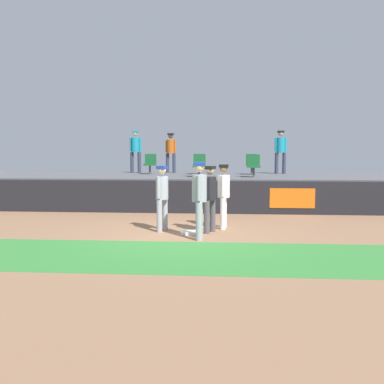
{
  "coord_description": "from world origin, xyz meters",
  "views": [
    {
      "loc": [
        1.07,
        -11.29,
        2.19
      ],
      "look_at": [
        0.13,
        0.94,
        1.0
      ],
      "focal_mm": 41.42,
      "sensor_mm": 36.0,
      "label": 1
    }
  ],
  "objects_px": {
    "seat_front_center": "(199,164)",
    "seat_back_center": "(199,163)",
    "spectator_hooded": "(136,148)",
    "player_fielder_home": "(224,192)",
    "spectator_capped": "(281,149)",
    "player_coach_visitor": "(199,195)",
    "seat_back_right": "(252,163)",
    "player_runner_visitor": "(162,194)",
    "first_base": "(189,233)",
    "seat_back_left": "(150,163)",
    "seat_front_right": "(254,165)",
    "player_umpire": "(210,194)",
    "spectator_casual": "(171,150)"
  },
  "relations": [
    {
      "from": "first_base",
      "to": "seat_back_right",
      "type": "distance_m",
      "value": 7.49
    },
    {
      "from": "seat_back_right",
      "to": "spectator_hooded",
      "type": "bearing_deg",
      "value": 168.69
    },
    {
      "from": "seat_back_right",
      "to": "spectator_capped",
      "type": "distance_m",
      "value": 1.54
    },
    {
      "from": "seat_front_center",
      "to": "seat_back_center",
      "type": "height_order",
      "value": "same"
    },
    {
      "from": "seat_back_left",
      "to": "spectator_hooded",
      "type": "relative_size",
      "value": 0.46
    },
    {
      "from": "player_fielder_home",
      "to": "spectator_capped",
      "type": "distance_m",
      "value": 7.31
    },
    {
      "from": "player_runner_visitor",
      "to": "player_umpire",
      "type": "height_order",
      "value": "player_umpire"
    },
    {
      "from": "player_runner_visitor",
      "to": "seat_back_left",
      "type": "height_order",
      "value": "seat_back_left"
    },
    {
      "from": "spectator_hooded",
      "to": "spectator_capped",
      "type": "distance_m",
      "value": 6.27
    },
    {
      "from": "seat_back_center",
      "to": "player_runner_visitor",
      "type": "bearing_deg",
      "value": -94.94
    },
    {
      "from": "player_umpire",
      "to": "spectator_casual",
      "type": "distance_m",
      "value": 8.25
    },
    {
      "from": "player_runner_visitor",
      "to": "player_umpire",
      "type": "xyz_separation_m",
      "value": [
        1.27,
        -0.09,
        0.0
      ]
    },
    {
      "from": "spectator_capped",
      "to": "seat_back_left",
      "type": "bearing_deg",
      "value": 0.12
    },
    {
      "from": "player_umpire",
      "to": "spectator_capped",
      "type": "bearing_deg",
      "value": -172.36
    },
    {
      "from": "player_fielder_home",
      "to": "spectator_casual",
      "type": "xyz_separation_m",
      "value": [
        -2.38,
        7.29,
        1.14
      ]
    },
    {
      "from": "player_runner_visitor",
      "to": "seat_front_right",
      "type": "height_order",
      "value": "seat_front_right"
    },
    {
      "from": "seat_back_center",
      "to": "spectator_capped",
      "type": "distance_m",
      "value": 3.52
    },
    {
      "from": "player_umpire",
      "to": "seat_back_right",
      "type": "xyz_separation_m",
      "value": [
        1.46,
        6.77,
        0.61
      ]
    },
    {
      "from": "first_base",
      "to": "spectator_casual",
      "type": "bearing_deg",
      "value": 100.31
    },
    {
      "from": "first_base",
      "to": "player_umpire",
      "type": "xyz_separation_m",
      "value": [
        0.52,
        0.28,
        0.98
      ]
    },
    {
      "from": "seat_front_right",
      "to": "player_umpire",
      "type": "bearing_deg",
      "value": -106.12
    },
    {
      "from": "player_fielder_home",
      "to": "seat_front_right",
      "type": "distance_m",
      "value": 4.5
    },
    {
      "from": "first_base",
      "to": "seat_front_right",
      "type": "height_order",
      "value": "seat_front_right"
    },
    {
      "from": "seat_back_center",
      "to": "spectator_casual",
      "type": "bearing_deg",
      "value": 138.78
    },
    {
      "from": "player_coach_visitor",
      "to": "seat_back_center",
      "type": "relative_size",
      "value": 2.24
    },
    {
      "from": "seat_back_center",
      "to": "spectator_hooded",
      "type": "bearing_deg",
      "value": 160.66
    },
    {
      "from": "first_base",
      "to": "seat_back_center",
      "type": "relative_size",
      "value": 0.48
    },
    {
      "from": "seat_front_center",
      "to": "spectator_hooded",
      "type": "distance_m",
      "value": 4.13
    },
    {
      "from": "player_fielder_home",
      "to": "spectator_capped",
      "type": "relative_size",
      "value": 0.98
    },
    {
      "from": "player_runner_visitor",
      "to": "spectator_hooded",
      "type": "height_order",
      "value": "spectator_hooded"
    },
    {
      "from": "player_umpire",
      "to": "seat_back_left",
      "type": "bearing_deg",
      "value": -130.36
    },
    {
      "from": "first_base",
      "to": "seat_back_center",
      "type": "xyz_separation_m",
      "value": [
        -0.17,
        7.04,
        1.59
      ]
    },
    {
      "from": "seat_back_right",
      "to": "spectator_capped",
      "type": "relative_size",
      "value": 0.46
    },
    {
      "from": "seat_back_center",
      "to": "spectator_hooded",
      "type": "relative_size",
      "value": 0.46
    },
    {
      "from": "spectator_capped",
      "to": "spectator_casual",
      "type": "relative_size",
      "value": 1.05
    },
    {
      "from": "spectator_capped",
      "to": "seat_front_center",
      "type": "bearing_deg",
      "value": 30.07
    },
    {
      "from": "player_coach_visitor",
      "to": "seat_front_center",
      "type": "bearing_deg",
      "value": -176.8
    },
    {
      "from": "player_umpire",
      "to": "seat_front_center",
      "type": "relative_size",
      "value": 2.09
    },
    {
      "from": "seat_back_right",
      "to": "player_runner_visitor",
      "type": "bearing_deg",
      "value": -112.3
    },
    {
      "from": "first_base",
      "to": "player_umpire",
      "type": "height_order",
      "value": "player_umpire"
    },
    {
      "from": "player_umpire",
      "to": "spectator_hooded",
      "type": "distance_m",
      "value": 8.63
    },
    {
      "from": "first_base",
      "to": "seat_back_left",
      "type": "distance_m",
      "value": 7.55
    },
    {
      "from": "player_coach_visitor",
      "to": "spectator_hooded",
      "type": "height_order",
      "value": "spectator_hooded"
    },
    {
      "from": "player_fielder_home",
      "to": "spectator_casual",
      "type": "height_order",
      "value": "spectator_casual"
    },
    {
      "from": "first_base",
      "to": "player_coach_visitor",
      "type": "height_order",
      "value": "player_coach_visitor"
    },
    {
      "from": "seat_back_right",
      "to": "player_coach_visitor",
      "type": "bearing_deg",
      "value": -102.42
    },
    {
      "from": "first_base",
      "to": "player_runner_visitor",
      "type": "xyz_separation_m",
      "value": [
        -0.75,
        0.37,
        0.97
      ]
    },
    {
      "from": "player_runner_visitor",
      "to": "spectator_capped",
      "type": "height_order",
      "value": "spectator_capped"
    },
    {
      "from": "first_base",
      "to": "player_coach_visitor",
      "type": "distance_m",
      "value": 1.25
    },
    {
      "from": "spectator_casual",
      "to": "seat_front_center",
      "type": "bearing_deg",
      "value": 130.07
    }
  ]
}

